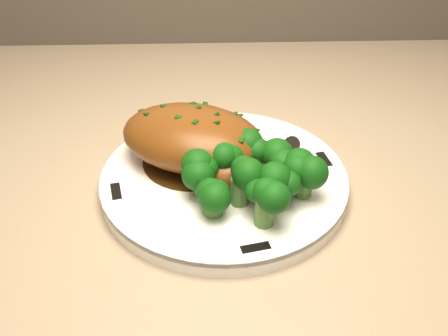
{
  "coord_description": "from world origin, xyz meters",
  "views": [
    {
      "loc": [
        0.09,
        1.09,
        1.27
      ],
      "look_at": [
        0.11,
        1.58,
        0.92
      ],
      "focal_mm": 45.0,
      "sensor_mm": 36.0,
      "label": 1
    }
  ],
  "objects": [
    {
      "name": "rim_accent_3",
      "position": [
        0.14,
        1.47,
        0.91
      ],
      "size": [
        0.03,
        0.02,
        0.0
      ],
      "primitive_type": "cube",
      "rotation": [
        0.0,
        0.0,
        6.5
      ],
      "color": "black",
      "rests_on": "plate"
    },
    {
      "name": "mushroom_pile",
      "position": [
        0.15,
        1.61,
        0.91
      ],
      "size": [
        0.08,
        0.06,
        0.02
      ],
      "color": "black",
      "rests_on": "plate"
    },
    {
      "name": "plate",
      "position": [
        0.11,
        1.58,
        0.9
      ],
      "size": [
        0.34,
        0.34,
        0.02
      ],
      "primitive_type": "cylinder",
      "rotation": [
        0.0,
        0.0,
        -0.33
      ],
      "color": "white",
      "rests_on": "counter"
    },
    {
      "name": "rim_accent_0",
      "position": [
        0.22,
        1.61,
        0.91
      ],
      "size": [
        0.02,
        0.03,
        0.0
      ],
      "primitive_type": "cube",
      "rotation": [
        0.0,
        0.0,
        1.79
      ],
      "color": "black",
      "rests_on": "plate"
    },
    {
      "name": "rim_accent_1",
      "position": [
        0.08,
        1.7,
        0.91
      ],
      "size": [
        0.03,
        0.02,
        0.0
      ],
      "primitive_type": "cube",
      "rotation": [
        0.0,
        0.0,
        3.36
      ],
      "color": "black",
      "rests_on": "plate"
    },
    {
      "name": "chicken_breast",
      "position": [
        0.08,
        1.6,
        0.94
      ],
      "size": [
        0.19,
        0.15,
        0.06
      ],
      "rotation": [
        0.0,
        0.0,
        -0.34
      ],
      "color": "brown",
      "rests_on": "plate"
    },
    {
      "name": "rim_accent_2",
      "position": [
        -0.0,
        1.56,
        0.91
      ],
      "size": [
        0.02,
        0.03,
        0.0
      ],
      "primitive_type": "cube",
      "rotation": [
        0.0,
        0.0,
        4.93
      ],
      "color": "black",
      "rests_on": "plate"
    },
    {
      "name": "gravy_pool",
      "position": [
        0.08,
        1.61,
        0.91
      ],
      "size": [
        0.11,
        0.11,
        0.0
      ],
      "primitive_type": "cylinder",
      "color": "#331E09",
      "rests_on": "plate"
    },
    {
      "name": "broccoli_florets",
      "position": [
        0.14,
        1.54,
        0.93
      ],
      "size": [
        0.13,
        0.11,
        0.05
      ],
      "rotation": [
        0.0,
        0.0,
        -0.39
      ],
      "color": "#4F7C34",
      "rests_on": "plate"
    }
  ]
}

